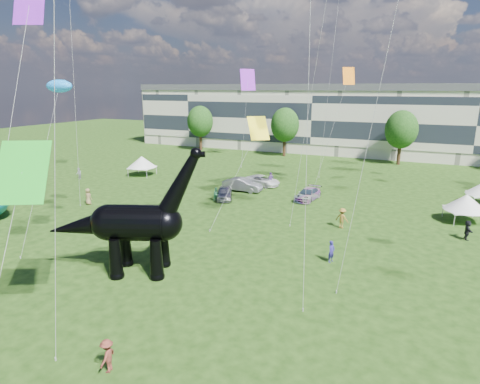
% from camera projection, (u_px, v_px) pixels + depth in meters
% --- Properties ---
extents(ground, '(220.00, 220.00, 0.00)m').
position_uv_depth(ground, '(183.00, 305.00, 23.62)').
color(ground, '#16330C').
rests_on(ground, ground).
extents(terrace_row, '(78.00, 11.00, 12.00)m').
position_uv_depth(terrace_row, '(319.00, 121.00, 79.72)').
color(terrace_row, beige).
rests_on(terrace_row, ground).
extents(tree_far_left, '(5.20, 5.20, 9.44)m').
position_uv_depth(tree_far_left, '(200.00, 119.00, 80.78)').
color(tree_far_left, '#382314').
rests_on(tree_far_left, ground).
extents(tree_mid_left, '(5.20, 5.20, 9.44)m').
position_uv_depth(tree_mid_left, '(285.00, 122.00, 73.40)').
color(tree_mid_left, '#382314').
rests_on(tree_mid_left, ground).
extents(tree_mid_right, '(5.20, 5.20, 9.44)m').
position_uv_depth(tree_mid_right, '(402.00, 126.00, 65.20)').
color(tree_mid_right, '#382314').
rests_on(tree_mid_right, ground).
extents(dinosaur_sculpture, '(10.79, 5.75, 9.05)m').
position_uv_depth(dinosaur_sculpture, '(131.00, 225.00, 27.12)').
color(dinosaur_sculpture, black).
rests_on(dinosaur_sculpture, ground).
extents(car_silver, '(3.39, 4.56, 1.45)m').
position_uv_depth(car_silver, '(224.00, 193.00, 45.87)').
color(car_silver, '#A2A2A7').
rests_on(car_silver, ground).
extents(car_grey, '(4.97, 1.88, 1.62)m').
position_uv_depth(car_grey, '(242.00, 185.00, 49.42)').
color(car_grey, slate).
rests_on(car_grey, ground).
extents(car_white, '(5.22, 3.23, 1.35)m').
position_uv_depth(car_white, '(262.00, 181.00, 52.24)').
color(car_white, white).
rests_on(car_white, ground).
extents(car_dark, '(2.37, 4.78, 1.34)m').
position_uv_depth(car_dark, '(308.00, 194.00, 45.58)').
color(car_dark, '#595960').
rests_on(car_dark, ground).
extents(gazebo_near, '(4.91, 4.91, 2.71)m').
position_uv_depth(gazebo_near, '(466.00, 203.00, 37.82)').
color(gazebo_near, white).
rests_on(gazebo_near, ground).
extents(gazebo_left, '(4.66, 4.66, 2.82)m').
position_uv_depth(gazebo_left, '(142.00, 162.00, 58.01)').
color(gazebo_left, white).
rests_on(gazebo_left, ground).
extents(visitors, '(53.25, 44.78, 1.88)m').
position_uv_depth(visitors, '(256.00, 211.00, 38.67)').
color(visitors, '#5B3982').
rests_on(visitors, ground).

